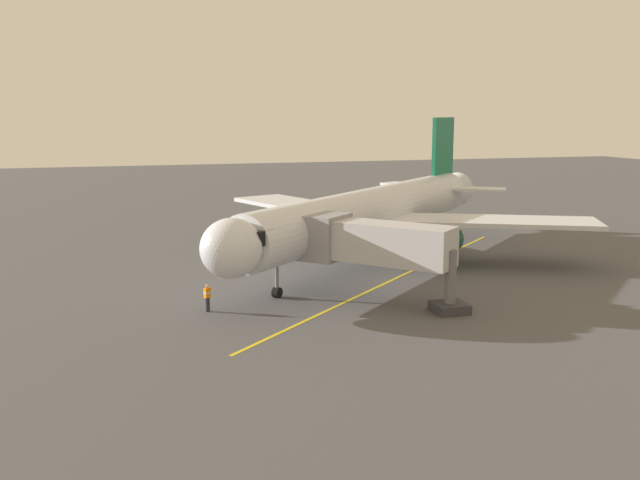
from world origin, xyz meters
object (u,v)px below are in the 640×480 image
at_px(ground_crew_marshaller, 207,297).
at_px(jet_bridge, 368,243).
at_px(airplane, 372,212).
at_px(baggage_cart_near_nose, 264,229).

bearing_deg(ground_crew_marshaller, jet_bridge, 178.82).
distance_m(airplane, baggage_cart_near_nose, 15.89).
bearing_deg(airplane, baggage_cart_near_nose, -67.18).
height_order(airplane, ground_crew_marshaller, airplane).
relative_size(airplane, baggage_cart_near_nose, 11.31).
xyz_separation_m(jet_bridge, ground_crew_marshaller, (10.29, -0.21, -2.88)).
relative_size(jet_bridge, baggage_cart_near_nose, 3.29).
bearing_deg(airplane, jet_bridge, 68.24).
height_order(jet_bridge, baggage_cart_near_nose, jet_bridge).
bearing_deg(baggage_cart_near_nose, airplane, 112.82).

